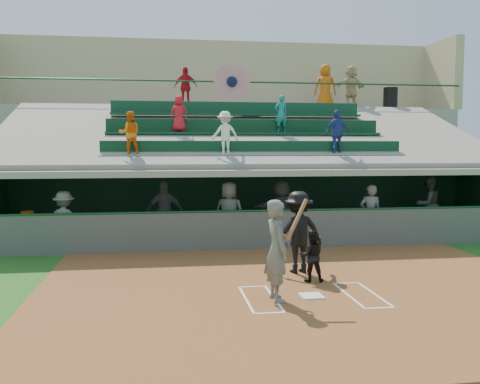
{
  "coord_description": "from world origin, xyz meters",
  "views": [
    {
      "loc": [
        -2.88,
        -9.95,
        2.96
      ],
      "look_at": [
        -0.91,
        3.5,
        1.8
      ],
      "focal_mm": 40.0,
      "sensor_mm": 36.0,
      "label": 1
    }
  ],
  "objects": [
    {
      "name": "ground",
      "position": [
        0.0,
        0.0,
        0.0
      ],
      "size": [
        100.0,
        100.0,
        0.0
      ],
      "primitive_type": "plane",
      "color": "#1C5016",
      "rests_on": "ground"
    },
    {
      "name": "dirt_slab",
      "position": [
        0.0,
        0.5,
        0.01
      ],
      "size": [
        11.0,
        9.0,
        0.02
      ],
      "primitive_type": "cube",
      "color": "brown",
      "rests_on": "ground"
    },
    {
      "name": "home_plate",
      "position": [
        0.0,
        0.0,
        0.04
      ],
      "size": [
        0.43,
        0.43,
        0.03
      ],
      "primitive_type": "cube",
      "color": "white",
      "rests_on": "dirt_slab"
    },
    {
      "name": "batters_box_chalk",
      "position": [
        0.0,
        0.0,
        0.02
      ],
      "size": [
        2.65,
        1.85,
        0.01
      ],
      "color": "white",
      "rests_on": "dirt_slab"
    },
    {
      "name": "dugout_floor",
      "position": [
        0.0,
        6.75,
        0.02
      ],
      "size": [
        16.0,
        3.5,
        0.04
      ],
      "primitive_type": "cube",
      "color": "gray",
      "rests_on": "ground"
    },
    {
      "name": "concourse_slab",
      "position": [
        0.0,
        13.5,
        2.3
      ],
      "size": [
        20.0,
        3.0,
        4.6
      ],
      "primitive_type": "cube",
      "color": "gray",
      "rests_on": "ground"
    },
    {
      "name": "grandstand",
      "position": [
        -0.01,
        10.51,
        2.26
      ],
      "size": [
        20.4,
        10.4,
        7.8
      ],
      "color": "#515651",
      "rests_on": "ground"
    },
    {
      "name": "batter_at_plate",
      "position": [
        -0.73,
        -0.14,
        1.0
      ],
      "size": [
        0.89,
        0.8,
        1.95
      ],
      "color": "#52544F",
      "rests_on": "dirt_slab"
    },
    {
      "name": "catcher",
      "position": [
        0.32,
        1.16,
        0.59
      ],
      "size": [
        0.6,
        0.5,
        1.13
      ],
      "primitive_type": "imported",
      "rotation": [
        0.0,
        0.0,
        3.0
      ],
      "color": "black",
      "rests_on": "dirt_slab"
    },
    {
      "name": "home_umpire",
      "position": [
        0.25,
        2.04,
        0.97
      ],
      "size": [
        1.33,
        0.9,
        1.9
      ],
      "primitive_type": "imported",
      "rotation": [
        0.0,
        0.0,
        3.31
      ],
      "color": "black",
      "rests_on": "dirt_slab"
    },
    {
      "name": "dugout_bench",
      "position": [
        0.13,
        8.15,
        0.24
      ],
      "size": [
        12.99,
        4.82,
        0.41
      ],
      "primitive_type": "cube",
      "rotation": [
        0.0,
        0.0,
        -0.33
      ],
      "color": "olive",
      "rests_on": "dugout_floor"
    },
    {
      "name": "white_table",
      "position": [
        -6.66,
        5.86,
        0.4
      ],
      "size": [
        0.96,
        0.83,
        0.71
      ],
      "primitive_type": "cube",
      "rotation": [
        0.0,
        0.0,
        -0.31
      ],
      "color": "white",
      "rests_on": "dugout_floor"
    },
    {
      "name": "water_cooler",
      "position": [
        -6.7,
        5.9,
        0.94
      ],
      "size": [
        0.37,
        0.37,
        0.37
      ],
      "primitive_type": "cylinder",
      "color": "#E9540D",
      "rests_on": "white_table"
    },
    {
      "name": "dugout_player_a",
      "position": [
        -5.61,
        5.46,
        0.88
      ],
      "size": [
        1.15,
        0.75,
        1.68
      ],
      "primitive_type": "imported",
      "rotation": [
        0.0,
        0.0,
        3.02
      ],
      "color": "#5F625D",
      "rests_on": "dugout_floor"
    },
    {
      "name": "dugout_player_b",
      "position": [
        -2.8,
        6.32,
        0.98
      ],
      "size": [
        1.1,
        0.46,
        1.88
      ],
      "primitive_type": "imported",
      "rotation": [
        0.0,
        0.0,
        3.15
      ],
      "color": "#50524E",
      "rests_on": "dugout_floor"
    },
    {
      "name": "dugout_player_c",
      "position": [
        -0.9,
        5.73,
        0.98
      ],
      "size": [
        1.08,
        0.93,
        1.88
      ],
      "primitive_type": "imported",
      "rotation": [
        0.0,
        0.0,
        2.7
      ],
      "color": "#525550",
      "rests_on": "dugout_floor"
    },
    {
      "name": "dugout_player_d",
      "position": [
        0.9,
        6.65,
        0.97
      ],
      "size": [
        1.76,
        0.65,
        1.86
      ],
      "primitive_type": "imported",
      "rotation": [
        0.0,
        0.0,
        3.2
      ],
      "color": "#5D605B",
      "rests_on": "dugout_floor"
    },
    {
      "name": "dugout_player_e",
      "position": [
        3.38,
        5.4,
        0.93
      ],
      "size": [
        0.7,
        0.51,
        1.77
      ],
      "primitive_type": "imported",
      "rotation": [
        0.0,
        0.0,
        3.0
      ],
      "color": "#595C57",
      "rests_on": "dugout_floor"
    },
    {
      "name": "dugout_player_f",
      "position": [
        6.12,
        7.06,
        0.99
      ],
      "size": [
        1.05,
        0.9,
        1.9
      ],
      "primitive_type": "imported",
      "rotation": [
        0.0,
        0.0,
        3.35
      ],
      "color": "#595C57",
      "rests_on": "dugout_floor"
    },
    {
      "name": "trash_bin",
      "position": [
        6.99,
        12.3,
        5.05
      ],
      "size": [
        0.61,
        0.61,
        0.91
      ],
      "primitive_type": "cylinder",
      "color": "black",
      "rests_on": "concourse_slab"
    },
    {
      "name": "concourse_staff_a",
      "position": [
        -1.86,
        12.31,
        5.41
      ],
      "size": [
        0.98,
        0.48,
        1.61
      ],
      "primitive_type": "imported",
      "rotation": [
        0.0,
        0.0,
        3.05
      ],
      "color": "#B5141D",
      "rests_on": "concourse_slab"
    },
    {
      "name": "concourse_staff_b",
      "position": [
        4.32,
        13.12,
        5.58
      ],
      "size": [
        1.09,
        0.85,
        1.96
      ],
      "primitive_type": "imported",
      "rotation": [
        0.0,
        0.0,
        2.89
      ],
      "color": "#C65A0B",
      "rests_on": "concourse_slab"
    },
    {
      "name": "concourse_staff_c",
      "position": [
        5.22,
        12.37,
        5.52
      ],
      "size": [
        1.78,
        1.07,
        1.83
      ],
      "primitive_type": "imported",
      "rotation": [
        0.0,
        0.0,
        3.48
      ],
      "color": "tan",
      "rests_on": "concourse_slab"
    }
  ]
}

